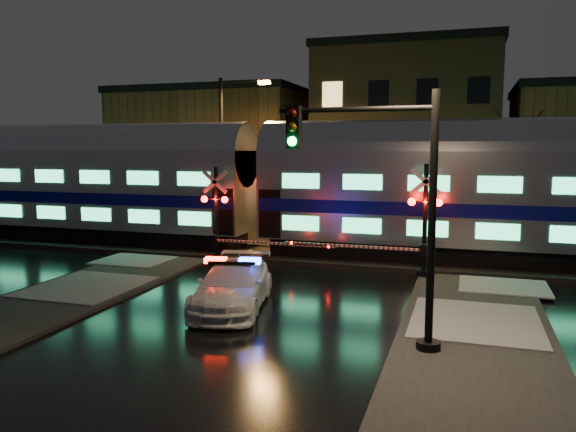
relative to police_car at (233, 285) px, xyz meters
The scene contains 12 objects.
ground 3.61m from the police_car, 78.56° to the left, with size 120.00×120.00×0.00m, color black.
ballast 8.51m from the police_car, 85.27° to the left, with size 90.00×4.20×0.24m, color black.
sidewalk_left 6.37m from the police_car, 156.36° to the right, with size 4.00×20.00×0.12m, color #2D2D2D.
sidewalk_right 7.66m from the police_car, 19.42° to the right, with size 4.00×20.00×0.12m, color #2D2D2D.
building_left 28.53m from the police_car, 115.78° to the left, with size 14.00×10.00×9.00m, color brown.
building_mid 26.58m from the police_car, 84.06° to the left, with size 12.00×11.00×11.50m, color brown.
train 9.17m from the police_car, 105.53° to the left, with size 51.00×3.12×5.92m.
police_car is the anchor object (origin of this frame).
crossing_signal_right 7.73m from the police_car, 48.96° to the left, with size 6.19×0.67×4.38m.
crossing_signal_left 6.54m from the police_car, 116.71° to the left, with size 5.90×0.66×4.18m.
traffic_light 6.14m from the police_car, 23.52° to the right, with size 4.09×0.72×6.33m.
streetlight 14.35m from the police_car, 114.49° to the left, with size 2.91×0.30×8.69m.
Camera 1 is at (6.12, -19.20, 5.01)m, focal length 35.00 mm.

